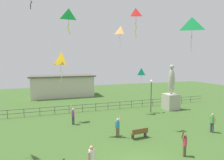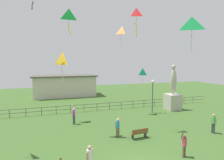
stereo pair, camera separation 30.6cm
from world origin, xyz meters
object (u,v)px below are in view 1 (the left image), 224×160
(person_4, at_px, (212,121))
(kite_5, at_px, (62,60))
(kite_2, at_px, (121,32))
(lamppost, at_px, (151,89))
(kite_3, at_px, (69,15))
(park_bench, at_px, (139,133))
(person_2, at_px, (118,126))
(kite_7, at_px, (136,15))
(kite_0, at_px, (192,25))
(kite_6, at_px, (141,73))
(person_1, at_px, (73,115))
(person_5, at_px, (92,158))
(person_3, at_px, (185,143))
(statue_monument, at_px, (171,96))

(person_4, distance_m, kite_5, 15.78)
(person_4, height_order, kite_2, kite_2)
(lamppost, xyz_separation_m, kite_3, (-10.35, -4.27, 7.10))
(park_bench, xyz_separation_m, person_2, (-1.62, 0.81, 0.49))
(park_bench, relative_size, kite_7, 0.59)
(park_bench, bearing_deg, person_2, 153.40)
(person_2, distance_m, kite_2, 12.01)
(person_4, xyz_separation_m, kite_0, (-4.36, -1.88, 7.79))
(lamppost, relative_size, kite_0, 1.74)
(person_2, height_order, kite_6, kite_6)
(person_1, height_order, person_5, person_1)
(person_1, bearing_deg, kite_5, 112.68)
(person_2, relative_size, kite_2, 0.79)
(person_4, bearing_deg, kite_5, 146.24)
(lamppost, relative_size, person_4, 2.34)
(person_5, bearing_deg, person_1, 88.88)
(person_1, height_order, person_3, person_1)
(lamppost, relative_size, person_5, 2.36)
(park_bench, height_order, person_1, person_1)
(person_3, distance_m, person_4, 5.93)
(kite_2, bearing_deg, person_3, -90.49)
(kite_0, relative_size, kite_5, 0.76)
(person_2, distance_m, kite_7, 10.00)
(lamppost, height_order, kite_3, kite_3)
(park_bench, distance_m, kite_5, 10.96)
(person_3, height_order, kite_7, kite_7)
(person_2, height_order, kite_7, kite_7)
(kite_2, xyz_separation_m, kite_7, (-0.83, -5.68, 0.62))
(person_4, distance_m, kite_6, 9.31)
(person_5, distance_m, kite_3, 11.05)
(person_1, height_order, person_2, person_1)
(kite_0, xyz_separation_m, kite_6, (1.40, 9.78, -3.84))
(park_bench, height_order, kite_2, kite_2)
(kite_5, bearing_deg, person_5, -86.62)
(park_bench, height_order, person_3, person_3)
(lamppost, xyz_separation_m, person_4, (1.64, -7.73, -2.00))
(kite_5, relative_size, kite_6, 1.21)
(person_4, xyz_separation_m, kite_2, (-5.18, 9.11, 8.92))
(park_bench, distance_m, kite_6, 9.08)
(park_bench, distance_m, person_3, 3.98)
(lamppost, relative_size, kite_3, 2.05)
(person_2, relative_size, kite_5, 0.62)
(person_3, relative_size, kite_3, 0.89)
(park_bench, relative_size, kite_6, 0.60)
(statue_monument, relative_size, lamppost, 1.45)
(park_bench, bearing_deg, kite_0, -50.26)
(person_5, height_order, kite_2, kite_2)
(kite_7, bearing_deg, statue_monument, 32.06)
(kite_0, bearing_deg, person_2, 137.44)
(lamppost, bearing_deg, kite_5, 177.43)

